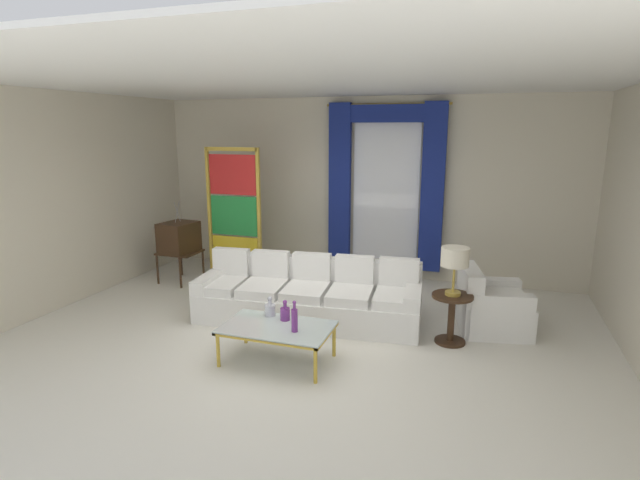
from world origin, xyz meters
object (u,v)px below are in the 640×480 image
coffee_table (277,329)px  bottle_amber_squat (270,309)px  round_side_table (451,314)px  bottle_crystal_tall (285,313)px  table_lamp_brass (455,259)px  armchair_white (489,308)px  stained_glass_divider (234,218)px  bottle_blue_decanter (294,319)px  peacock_figurine (252,277)px  couch_white_long (309,297)px  vintage_tv (179,239)px

coffee_table → bottle_amber_squat: bearing=127.1°
bottle_amber_squat → round_side_table: bearing=23.3°
bottle_crystal_tall → table_lamp_brass: table_lamp_brass is taller
armchair_white → bottle_crystal_tall: bearing=-145.9°
stained_glass_divider → table_lamp_brass: stained_glass_divider is taller
bottle_blue_decanter → peacock_figurine: bearing=125.9°
bottle_blue_decanter → stained_glass_divider: bearing=128.8°
bottle_crystal_tall → stained_glass_divider: stained_glass_divider is taller
couch_white_long → armchair_white: bearing=9.3°
bottle_blue_decanter → table_lamp_brass: bearing=37.7°
couch_white_long → armchair_white: size_ratio=3.10×
bottle_crystal_tall → bottle_amber_squat: bearing=161.6°
bottle_amber_squat → peacock_figurine: (-1.13, 1.82, -0.27)m
coffee_table → table_lamp_brass: (1.75, 1.10, 0.65)m
bottle_crystal_tall → peacock_figurine: bearing=125.4°
stained_glass_divider → round_side_table: 3.89m
armchair_white → peacock_figurine: armchair_white is taller
bottle_amber_squat → armchair_white: 2.76m
couch_white_long → round_side_table: size_ratio=5.02×
coffee_table → bottle_crystal_tall: size_ratio=5.03×
coffee_table → peacock_figurine: peacock_figurine is taller
bottle_blue_decanter → vintage_tv: (-2.91, 2.23, 0.18)m
couch_white_long → round_side_table: 1.85m
vintage_tv → armchair_white: vintage_tv is taller
bottle_blue_decanter → table_lamp_brass: 1.98m
bottle_amber_squat → vintage_tv: bearing=142.6°
couch_white_long → peacock_figurine: 1.47m
bottle_blue_decanter → table_lamp_brass: (1.52, 1.17, 0.48)m
peacock_figurine → round_side_table: bearing=-17.6°
armchair_white → round_side_table: bearing=-127.8°
bottle_blue_decanter → vintage_tv: 3.67m
stained_glass_divider → peacock_figurine: stained_glass_divider is taller
stained_glass_divider → table_lamp_brass: size_ratio=3.86×
couch_white_long → peacock_figurine: size_ratio=4.98×
stained_glass_divider → bottle_amber_squat: bearing=-53.8°
bottle_amber_squat → stained_glass_divider: stained_glass_divider is taller
peacock_figurine → round_side_table: size_ratio=1.01×
vintage_tv → bottle_crystal_tall: bearing=-36.1°
couch_white_long → bottle_amber_squat: couch_white_long is taller
armchair_white → bottle_blue_decanter: bearing=-138.4°
bottle_amber_squat → vintage_tv: vintage_tv is taller
vintage_tv → peacock_figurine: size_ratio=2.24×
couch_white_long → stained_glass_divider: 2.24m
couch_white_long → peacock_figurine: couch_white_long is taller
coffee_table → couch_white_long: bearing=94.1°
couch_white_long → bottle_blue_decanter: (0.33, -1.35, 0.24)m
bottle_amber_squat → armchair_white: bearing=30.3°
stained_glass_divider → couch_white_long: bearing=-34.8°
coffee_table → bottle_amber_squat: size_ratio=5.12×
armchair_white → stained_glass_divider: stained_glass_divider is taller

